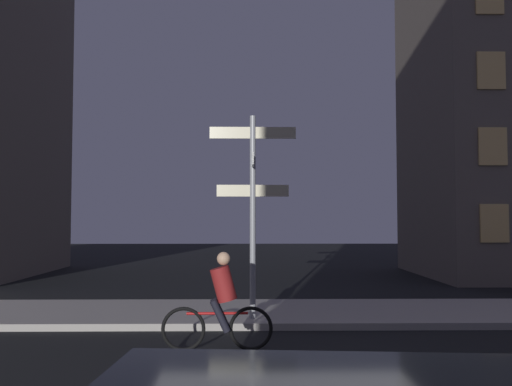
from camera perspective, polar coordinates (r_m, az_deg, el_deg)
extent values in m
cube|color=#9E9991|center=(11.93, 0.86, -12.83)|extent=(40.00, 3.04, 0.14)
cylinder|color=gray|center=(10.78, -0.36, -2.51)|extent=(0.12, 0.12, 4.13)
cube|color=beige|center=(10.92, -0.35, 6.52)|extent=(1.77, 0.03, 0.24)
cube|color=white|center=(10.84, -0.36, 3.40)|extent=(0.03, 1.32, 0.24)
cube|color=beige|center=(10.79, -0.36, 0.25)|extent=(1.48, 0.03, 0.24)
torus|color=black|center=(8.93, -7.86, -14.36)|extent=(0.72, 0.08, 0.72)
torus|color=black|center=(8.90, -0.56, -14.43)|extent=(0.72, 0.08, 0.72)
cylinder|color=red|center=(8.85, -4.21, -12.84)|extent=(1.00, 0.07, 0.04)
cylinder|color=maroon|center=(8.78, -3.54, -9.79)|extent=(0.46, 0.33, 0.61)
sphere|color=tan|center=(8.73, -3.53, -7.09)|extent=(0.22, 0.22, 0.22)
cylinder|color=black|center=(8.76, -3.89, -13.14)|extent=(0.34, 0.13, 0.55)
cylinder|color=black|center=(8.94, -3.86, -12.93)|extent=(0.34, 0.13, 0.55)
cube|color=#F2C672|center=(18.09, 24.36, -2.99)|extent=(0.90, 0.06, 1.20)
cube|color=#F2C672|center=(18.23, 24.21, 4.63)|extent=(0.90, 0.06, 1.20)
cube|color=#F2C672|center=(18.68, 24.07, 12.00)|extent=(0.90, 0.06, 1.20)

